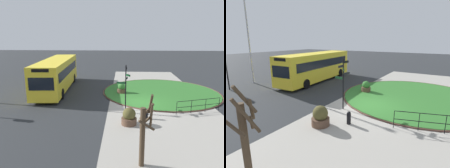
% 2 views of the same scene
% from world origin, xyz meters
% --- Properties ---
extents(ground, '(120.00, 120.00, 0.00)m').
position_xyz_m(ground, '(0.00, 0.00, 0.00)').
color(ground, '#282B2D').
extents(sidewalk_paving, '(32.00, 8.78, 0.02)m').
position_xyz_m(sidewalk_paving, '(0.00, -1.61, 0.01)').
color(sidewalk_paving, '#9E998E').
rests_on(sidewalk_paving, ground).
extents(grass_island, '(11.75, 11.75, 0.10)m').
position_xyz_m(grass_island, '(3.92, -2.34, 0.05)').
color(grass_island, '#2D6B28').
rests_on(grass_island, ground).
extents(grass_kerb_ring, '(12.06, 12.06, 0.11)m').
position_xyz_m(grass_kerb_ring, '(3.92, -2.34, 0.06)').
color(grass_kerb_ring, brown).
rests_on(grass_kerb_ring, ground).
extents(signpost_directional, '(1.14, 1.06, 3.67)m').
position_xyz_m(signpost_directional, '(-1.55, 1.39, 2.16)').
color(signpost_directional, black).
rests_on(signpost_directional, ground).
extents(bollard_foreground, '(0.25, 0.25, 0.80)m').
position_xyz_m(bollard_foreground, '(-3.39, -0.12, 0.41)').
color(bollard_foreground, black).
rests_on(bollard_foreground, ground).
extents(railing_grass_edge, '(1.27, 3.69, 1.06)m').
position_xyz_m(railing_grass_edge, '(-1.88, -4.29, 0.69)').
color(railing_grass_edge, black).
rests_on(railing_grass_edge, ground).
extents(bus_yellow, '(11.56, 3.43, 3.29)m').
position_xyz_m(bus_yellow, '(4.62, 8.81, 1.77)').
color(bus_yellow, yellow).
rests_on(bus_yellow, ground).
extents(lamppost_tall, '(0.32, 0.32, 9.69)m').
position_xyz_m(lamppost_tall, '(-0.28, 14.14, 5.14)').
color(lamppost_tall, '#B7B7BC').
rests_on(lamppost_tall, ground).
extents(planter_near_signpost, '(0.85, 0.85, 1.08)m').
position_xyz_m(planter_near_signpost, '(3.22, 1.75, 0.49)').
color(planter_near_signpost, brown).
rests_on(planter_near_signpost, ground).
extents(planter_kerbside, '(1.04, 1.04, 1.20)m').
position_xyz_m(planter_kerbside, '(-4.42, 1.16, 0.54)').
color(planter_kerbside, brown).
rests_on(planter_kerbside, ground).
extents(street_tree_bare, '(1.05, 0.78, 3.57)m').
position_xyz_m(street_tree_bare, '(-9.02, 0.64, 1.74)').
color(street_tree_bare, '#423323').
rests_on(street_tree_bare, ground).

